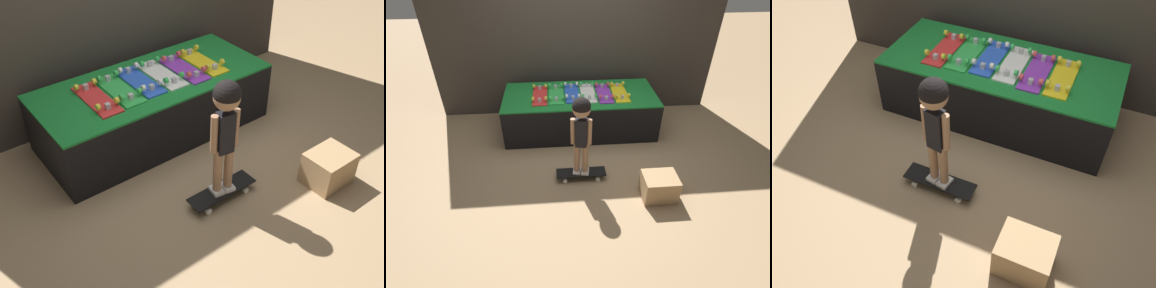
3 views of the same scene
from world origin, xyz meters
The scene contains 12 objects.
ground_plane centered at (0.00, 0.00, 0.00)m, with size 16.00×16.00×0.00m, color #9E7F5B.
back_wall centered at (0.00, 1.23, 1.31)m, with size 4.37×0.10×2.63m.
display_rack centered at (0.00, 0.59, 0.29)m, with size 2.19×0.94×0.59m.
skateboard_red_on_rack centered at (-0.57, 0.58, 0.60)m, with size 0.20×0.61×0.09m.
skateboard_green_on_rack centered at (-0.34, 0.59, 0.60)m, with size 0.20×0.61×0.09m.
skateboard_blue_on_rack centered at (-0.11, 0.61, 0.60)m, with size 0.20×0.61×0.09m.
skateboard_white_on_rack centered at (0.11, 0.60, 0.60)m, with size 0.20×0.61×0.09m.
skateboard_purple_on_rack centered at (0.34, 0.57, 0.60)m, with size 0.20×0.61×0.09m.
skateboard_yellow_on_rack centered at (0.57, 0.57, 0.60)m, with size 0.20×0.61×0.09m.
skateboard_on_floor centered at (-0.09, -0.54, 0.07)m, with size 0.61×0.18×0.09m.
child centered at (-0.09, -0.54, 0.80)m, with size 0.24×0.21×1.01m.
storage_box centered at (0.77, -0.93, 0.15)m, with size 0.38×0.31×0.29m.
Camera 2 is at (-0.36, -3.31, 2.52)m, focal length 28.00 mm.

